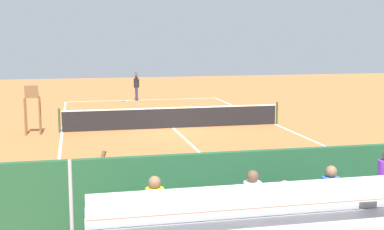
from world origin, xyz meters
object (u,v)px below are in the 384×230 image
at_px(tennis_player, 136,85).
at_px(tennis_ball_near, 142,104).
at_px(courtside_bench, 378,199).
at_px(line_judge, 101,196).
at_px(bleacher_stand, 332,222).
at_px(umpire_chair, 32,104).
at_px(tennis_net, 173,117).
at_px(tennis_ball_far, 107,106).
at_px(equipment_bag, 311,223).
at_px(tennis_racket, 126,101).

height_order(tennis_player, tennis_ball_near, tennis_player).
bearing_deg(tennis_ball_near, courtside_bench, 96.85).
relative_size(tennis_player, line_judge, 1.00).
relative_size(bleacher_stand, umpire_chair, 4.23).
bearing_deg(courtside_bench, tennis_net, -80.29).
height_order(umpire_chair, tennis_player, umpire_chair).
relative_size(tennis_ball_near, tennis_ball_far, 1.00).
distance_m(equipment_bag, tennis_player, 24.28).
xyz_separation_m(bleacher_stand, tennis_ball_far, (2.57, -23.64, -0.91)).
xyz_separation_m(umpire_chair, tennis_racket, (-5.08, -10.87, -1.30)).
height_order(bleacher_stand, umpire_chair, bleacher_stand).
distance_m(bleacher_stand, umpire_chair, 16.38).
relative_size(tennis_net, line_judge, 5.35).
bearing_deg(tennis_player, tennis_ball_near, 91.78).
bearing_deg(umpire_chair, equipment_bag, 117.19).
xyz_separation_m(tennis_racket, tennis_ball_near, (-0.77, 2.12, 0.02)).
bearing_deg(equipment_bag, tennis_ball_far, -81.82).
bearing_deg(tennis_ball_far, tennis_player, -129.62).
height_order(tennis_ball_near, line_judge, line_judge).
height_order(tennis_racket, tennis_ball_far, tennis_ball_far).
distance_m(bleacher_stand, courtside_bench, 3.08).
xyz_separation_m(tennis_player, tennis_ball_near, (-0.07, 2.30, -0.98)).
height_order(courtside_bench, line_judge, line_judge).
distance_m(equipment_bag, tennis_ball_far, 21.91).
distance_m(bleacher_stand, tennis_ball_near, 23.91).
distance_m(equipment_bag, tennis_ball_near, 21.96).
bearing_deg(line_judge, tennis_racket, -96.72).
bearing_deg(umpire_chair, tennis_net, -178.08).
height_order(equipment_bag, tennis_racket, equipment_bag).
bearing_deg(courtside_bench, tennis_ball_far, -77.42).
bearing_deg(bleacher_stand, tennis_net, -89.87).
distance_m(tennis_racket, tennis_ball_far, 2.76).
distance_m(tennis_net, umpire_chair, 6.26).
relative_size(bleacher_stand, tennis_player, 4.70).
bearing_deg(bleacher_stand, tennis_player, -89.00).
xyz_separation_m(umpire_chair, equipment_bag, (-6.78, 13.19, -1.13)).
relative_size(courtside_bench, tennis_racket, 3.20).
xyz_separation_m(bleacher_stand, equipment_bag, (-0.54, -1.95, -0.77)).
distance_m(tennis_net, tennis_player, 10.87).
xyz_separation_m(tennis_net, line_judge, (3.93, 13.16, 0.51)).
bearing_deg(line_judge, tennis_player, -98.32).
height_order(tennis_net, tennis_ball_near, tennis_net).
height_order(equipment_bag, tennis_player, tennis_player).
height_order(equipment_bag, tennis_ball_far, equipment_bag).
distance_m(tennis_ball_near, line_judge, 22.02).
relative_size(umpire_chair, equipment_bag, 2.38).
distance_m(umpire_chair, line_judge, 13.16).
relative_size(equipment_bag, line_judge, 0.47).
bearing_deg(courtside_bench, tennis_player, -83.63).
relative_size(umpire_chair, line_judge, 1.11).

